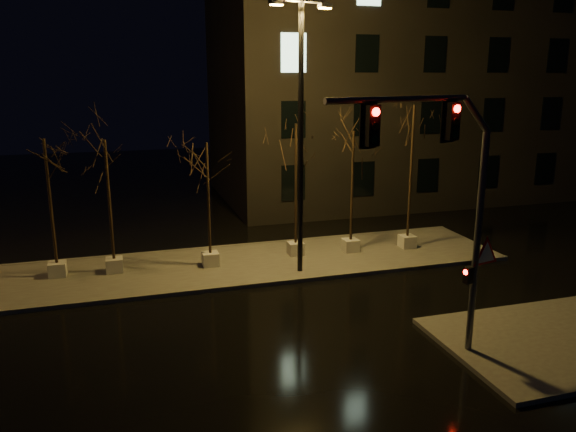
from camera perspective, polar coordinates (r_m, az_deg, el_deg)
name	(u,v)px	position (r m, az deg, el deg)	size (l,w,h in m)	color
ground	(285,325)	(18.22, -0.33, -11.04)	(90.00, 90.00, 0.00)	black
median	(244,264)	(23.59, -4.47, -4.87)	(22.00, 5.00, 0.15)	#4E4B45
sidewalk_corner	(559,340)	(18.93, 25.84, -11.30)	(7.00, 5.00, 0.15)	#4E4B45
building	(412,78)	(38.61, 12.49, 13.50)	(25.00, 12.00, 15.00)	black
tree_0	(47,170)	(22.71, -23.29, 4.29)	(1.80, 1.80, 5.48)	#B5B3A9
tree_1	(107,170)	(22.46, -17.92, 4.46)	(1.80, 1.80, 5.38)	#B5B3A9
tree_2	(207,171)	(22.36, -8.19, 4.56)	(1.80, 1.80, 5.17)	#B5B3A9
tree_3	(296,154)	(23.48, 0.82, 6.33)	(1.80, 1.80, 5.80)	#B5B3A9
tree_4	(353,159)	(24.14, 6.61, 5.81)	(1.80, 1.80, 5.45)	#B5B3A9
tree_5	(413,138)	(25.05, 12.56, 7.74)	(1.80, 1.80, 6.52)	#B5B3A9
traffic_signal_mast	(450,192)	(14.95, 16.11, 2.32)	(5.74, 1.28, 7.13)	#54565C
streetlight_main	(301,122)	(21.27, 1.31, 9.53)	(2.53, 0.87, 10.20)	black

